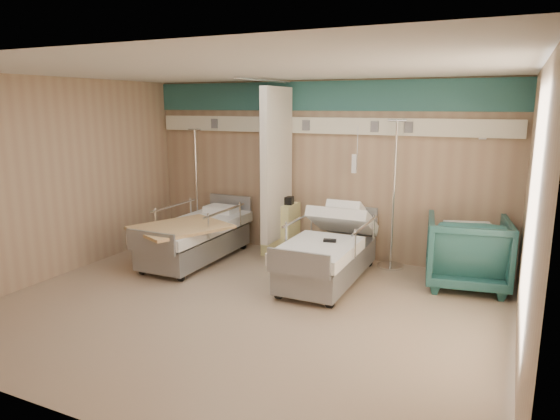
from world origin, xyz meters
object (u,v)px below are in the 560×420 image
object	(u,v)px
bed_right	(328,259)
iv_stand_left	(198,222)
iv_stand_right	(392,238)
bed_left	(196,241)
visitor_armchair	(467,252)
bedside_cabinet	(281,229)

from	to	relation	value
bed_right	iv_stand_left	distance (m)	2.79
iv_stand_right	bed_left	bearing A→B (deg)	-161.07
iv_stand_right	iv_stand_left	size ratio (longest dim) A/B	1.09
visitor_armchair	iv_stand_right	xyz separation A→B (m)	(-1.10, 0.38, -0.03)
bedside_cabinet	iv_stand_left	world-z (taller)	iv_stand_left
visitor_armchair	iv_stand_left	size ratio (longest dim) A/B	0.53
iv_stand_right	iv_stand_left	distance (m)	3.34
visitor_armchair	iv_stand_right	distance (m)	1.17
bed_left	iv_stand_left	distance (m)	0.90
bedside_cabinet	visitor_armchair	size ratio (longest dim) A/B	0.80
bed_right	iv_stand_right	world-z (taller)	iv_stand_right
visitor_armchair	iv_stand_left	bearing A→B (deg)	-11.06
visitor_armchair	iv_stand_left	distance (m)	4.44
bed_left	visitor_armchair	bearing A→B (deg)	8.62
bed_left	iv_stand_right	size ratio (longest dim) A/B	0.98
bedside_cabinet	visitor_armchair	bearing A→B (deg)	-5.89
visitor_armchair	bedside_cabinet	bearing A→B (deg)	-14.92
bed_left	iv_stand_left	world-z (taller)	iv_stand_left
bed_right	iv_stand_right	size ratio (longest dim) A/B	0.98
bed_left	bed_right	bearing A→B (deg)	0.00
visitor_armchair	iv_stand_left	xyz separation A→B (m)	(-4.44, 0.16, -0.07)
bed_left	iv_stand_left	xyz separation A→B (m)	(-0.48, 0.76, 0.10)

